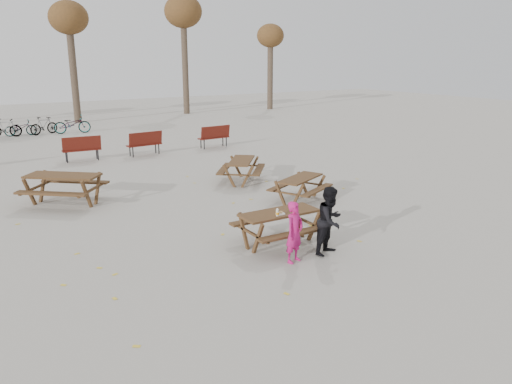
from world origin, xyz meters
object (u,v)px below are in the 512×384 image
food_tray (280,214)px  picnic_table_north (64,190)px  soda_bottle (277,213)px  main_picnic_table (279,220)px  picnic_table_east (300,189)px  child (295,232)px  adult (330,221)px  picnic_table_far (241,171)px

food_tray → picnic_table_north: 6.91m
soda_bottle → picnic_table_north: size_ratio=0.08×
food_tray → soda_bottle: size_ratio=1.06×
main_picnic_table → picnic_table_east: (2.49, 2.58, -0.23)m
picnic_table_north → main_picnic_table: bearing=-19.6°
child → adult: size_ratio=0.87×
soda_bottle → food_tray: bearing=18.2°
adult → picnic_table_north: bearing=101.2°
food_tray → picnic_table_far: food_tray is taller
picnic_table_east → picnic_table_far: (-0.32, 2.90, 0.02)m
main_picnic_table → adult: adult is taller
adult → picnic_table_far: adult is taller
picnic_table_far → food_tray: bearing=-163.5°
child → picnic_table_east: size_ratio=0.78×
food_tray → soda_bottle: (-0.11, -0.03, 0.05)m
adult → picnic_table_east: (1.85, 3.58, -0.39)m
soda_bottle → main_picnic_table: bearing=47.5°
picnic_table_east → picnic_table_north: bearing=125.9°
picnic_table_north → picnic_table_far: bearing=36.0°
child → picnic_table_east: child is taller
soda_bottle → child: size_ratio=0.13×
picnic_table_east → picnic_table_far: bearing=70.7°
food_tray → picnic_table_north: picnic_table_north is taller
picnic_table_far → picnic_table_east: bearing=-135.4°
soda_bottle → adult: adult is taller
food_tray → adult: 1.10m
main_picnic_table → picnic_table_far: bearing=68.4°
main_picnic_table → food_tray: bearing=-117.6°
adult → picnic_table_far: (1.53, 6.48, -0.36)m
main_picnic_table → soda_bottle: 0.40m
picnic_table_far → picnic_table_north: bearing=124.8°
food_tray → picnic_table_north: bearing=119.4°
picnic_table_north → picnic_table_far: picnic_table_north is taller
adult → picnic_table_north: adult is taller
child → adult: (0.92, -0.02, 0.10)m
child → picnic_table_north: bearing=96.0°
main_picnic_table → adult: size_ratio=1.21×
food_tray → child: (-0.18, -0.79, -0.14)m
soda_bottle → picnic_table_east: 3.92m
soda_bottle → picnic_table_far: soda_bottle is taller
picnic_table_north → picnic_table_far: (5.66, -0.34, -0.06)m
main_picnic_table → adult: 1.19m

